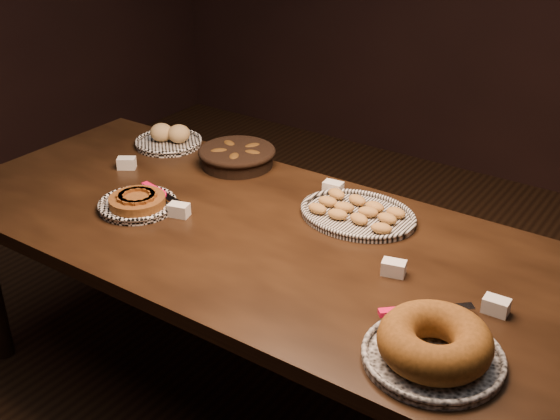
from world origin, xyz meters
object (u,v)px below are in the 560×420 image
Objects in this scene: apple_tart_plate at (138,203)px; madeleine_platter at (357,213)px; bundt_cake_plate at (434,346)px; buffet_table at (266,252)px.

apple_tart_plate reaches higher than madeleine_platter.
bundt_cake_plate reaches higher than madeleine_platter.
apple_tart_plate is (-0.48, -0.11, 0.09)m from buffet_table.
bundt_cake_plate reaches higher than buffet_table.
buffet_table is 0.78m from bundt_cake_plate.
apple_tart_plate is 0.77m from madeleine_platter.
buffet_table is at bearing -148.92° from madeleine_platter.
madeleine_platter is at bearing 53.36° from buffet_table.
madeleine_platter is at bearing 134.30° from bundt_cake_plate.
apple_tart_plate is 1.21m from bundt_cake_plate.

